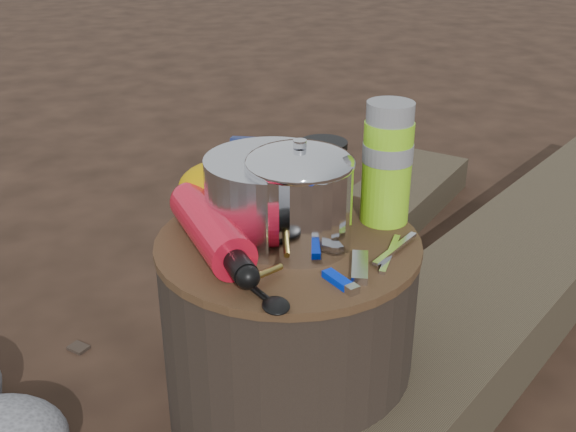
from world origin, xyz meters
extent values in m
plane|color=black|center=(0.00, 0.00, 0.00)|extent=(60.00, 60.00, 0.00)
cylinder|color=black|center=(0.00, 0.00, 0.22)|extent=(0.47, 0.47, 0.43)
cube|color=#382F22|center=(0.77, 0.42, 0.09)|extent=(1.82, 1.57, 0.17)
cube|color=#382F22|center=(0.36, 0.71, 0.06)|extent=(1.09, 1.12, 0.11)
cylinder|color=silver|center=(-0.02, 0.03, 0.51)|extent=(0.24, 0.24, 0.14)
cylinder|color=silver|center=(0.02, -0.02, 0.52)|extent=(0.18, 0.18, 0.18)
cylinder|color=#85D51A|center=(0.19, 0.04, 0.55)|extent=(0.09, 0.09, 0.23)
cylinder|color=black|center=(0.10, 0.13, 0.50)|extent=(0.09, 0.09, 0.13)
ellipsoid|color=#BF8D00|center=(-0.11, 0.14, 0.48)|extent=(0.15, 0.12, 0.10)
cube|color=#161F4E|center=(-0.02, 0.15, 0.50)|extent=(0.11, 0.06, 0.14)
cube|color=#0024CD|center=(0.05, -0.16, 0.44)|extent=(0.05, 0.08, 0.01)
cube|color=silver|center=(0.09, -0.13, 0.44)|extent=(0.05, 0.10, 0.01)
camera|label=1|loc=(-0.22, -1.06, 0.99)|focal=42.86mm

